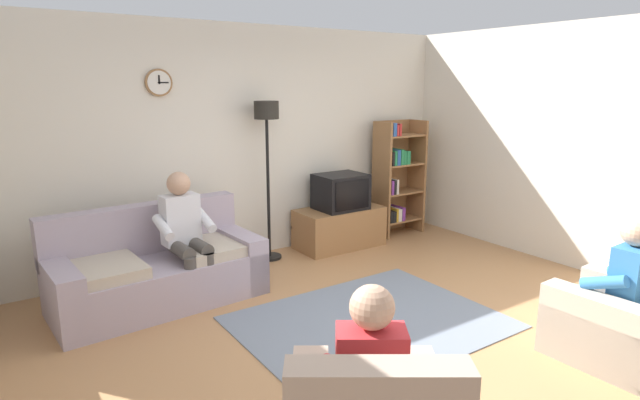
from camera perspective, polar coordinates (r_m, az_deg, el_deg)
ground_plane at (r=4.42m, az=8.40°, el=-14.96°), size 12.00×12.00×0.00m
back_wall_assembly at (r=6.17m, az=-8.10°, el=6.20°), size 6.20×0.17×2.70m
right_wall at (r=6.27m, az=28.65°, el=4.86°), size 0.12×5.80×2.70m
couch at (r=5.16m, az=-17.50°, el=-7.45°), size 1.96×1.01×0.90m
tv_stand at (r=6.58m, az=2.14°, el=-3.04°), size 1.10×0.56×0.50m
tv at (r=6.45m, az=2.31°, el=0.93°), size 0.60×0.49×0.44m
bookshelf at (r=7.13m, az=8.34°, el=2.56°), size 0.68×0.36×1.55m
floor_lamp at (r=5.93m, az=-5.87°, el=6.97°), size 0.28×0.28×1.85m
armchair_near_bookshelf at (r=4.57m, az=30.59°, el=-11.70°), size 0.83×0.91×0.90m
area_rug at (r=4.66m, az=5.50°, el=-13.27°), size 2.20×1.70×0.01m
person_on_couch at (r=5.02m, az=-14.63°, el=-3.22°), size 0.53×0.56×1.24m
person_in_left_armchair at (r=2.78m, az=5.39°, el=-18.58°), size 0.61×0.64×1.12m
person_in_right_armchair at (r=4.49m, az=30.01°, el=-7.73°), size 0.52×0.55×1.12m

